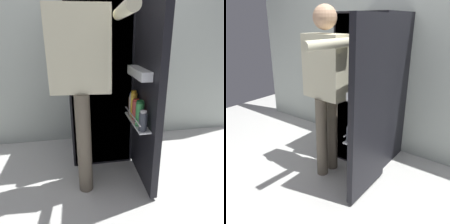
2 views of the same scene
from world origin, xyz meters
TOP-DOWN VIEW (x-y plane):
  - ground_plane at (0.00, 0.00)m, footprint 6.19×6.19m
  - kitchen_wall at (0.00, 0.94)m, footprint 4.40×0.10m
  - refrigerator at (0.03, 0.51)m, footprint 0.67×1.25m
  - person at (-0.19, -0.02)m, footprint 0.57×0.81m

SIDE VIEW (x-z plane):
  - ground_plane at x=0.00m, z-range 0.00..0.00m
  - refrigerator at x=0.03m, z-range 0.00..1.69m
  - person at x=-0.19m, z-range 0.19..1.94m
  - kitchen_wall at x=0.00m, z-range 0.00..2.53m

